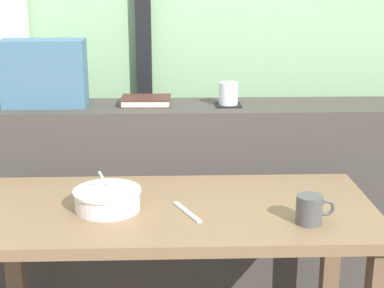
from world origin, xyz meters
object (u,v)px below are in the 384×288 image
at_px(breakfast_table, 174,238).
at_px(juice_glass, 228,95).
at_px(coaster_square, 228,105).
at_px(ceramic_mug, 310,209).
at_px(fork_utensil, 187,212).
at_px(throw_pillow, 44,73).
at_px(closed_book, 146,101).
at_px(soup_bowl, 108,199).

height_order(breakfast_table, juice_glass, juice_glass).
bearing_deg(coaster_square, ceramic_mug, -76.12).
xyz_separation_m(breakfast_table, fork_utensil, (0.04, -0.05, 0.11)).
bearing_deg(throw_pillow, closed_book, 3.24).
distance_m(closed_book, throw_pillow, 0.41).
bearing_deg(fork_utensil, juice_glass, 49.03).
bearing_deg(fork_utensil, soup_bowl, 146.95).
bearing_deg(ceramic_mug, coaster_square, 103.88).
bearing_deg(breakfast_table, throw_pillow, 130.94).
bearing_deg(throw_pillow, fork_utensil, -49.41).
height_order(closed_book, soup_bowl, closed_book).
xyz_separation_m(juice_glass, fork_utensil, (-0.18, -0.61, -0.24)).
xyz_separation_m(juice_glass, ceramic_mug, (0.17, -0.70, -0.20)).
bearing_deg(soup_bowl, throw_pillow, 116.53).
height_order(breakfast_table, throw_pillow, throw_pillow).
bearing_deg(closed_book, breakfast_table, -79.69).
bearing_deg(closed_book, ceramic_mug, -55.80).
bearing_deg(closed_book, soup_bowl, -98.64).
distance_m(coaster_square, throw_pillow, 0.73).
bearing_deg(soup_bowl, breakfast_table, 5.39).
bearing_deg(juice_glass, throw_pillow, 178.75).
xyz_separation_m(breakfast_table, juice_glass, (0.22, 0.56, 0.35)).
relative_size(throw_pillow, soup_bowl, 1.54).
bearing_deg(breakfast_table, ceramic_mug, -19.93).
xyz_separation_m(closed_book, soup_bowl, (-0.09, -0.61, -0.18)).
xyz_separation_m(coaster_square, fork_utensil, (-0.18, -0.61, -0.20)).
relative_size(breakfast_table, throw_pillow, 3.93).
bearing_deg(soup_bowl, coaster_square, 53.82).
height_order(breakfast_table, ceramic_mug, ceramic_mug).
bearing_deg(throw_pillow, breakfast_table, -49.06).
xyz_separation_m(juice_glass, closed_book, (-0.33, 0.04, -0.03)).
bearing_deg(breakfast_table, juice_glass, 68.46).
relative_size(throw_pillow, ceramic_mug, 2.83).
height_order(coaster_square, fork_utensil, coaster_square).
bearing_deg(fork_utensil, throw_pillow, 105.94).
relative_size(breakfast_table, fork_utensil, 7.39).
distance_m(juice_glass, fork_utensil, 0.68).
distance_m(throw_pillow, fork_utensil, 0.89).
distance_m(coaster_square, ceramic_mug, 0.74).
height_order(fork_utensil, ceramic_mug, ceramic_mug).
bearing_deg(closed_book, juice_glass, -6.55).
bearing_deg(coaster_square, soup_bowl, -126.18).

